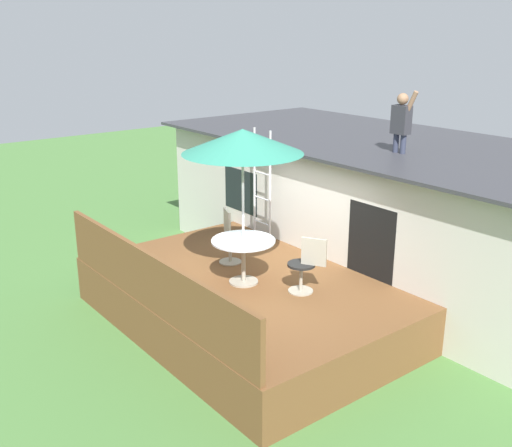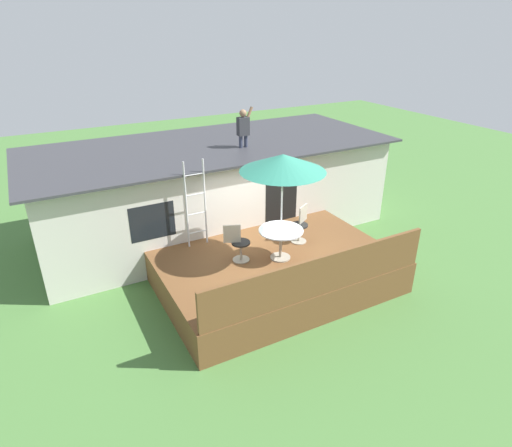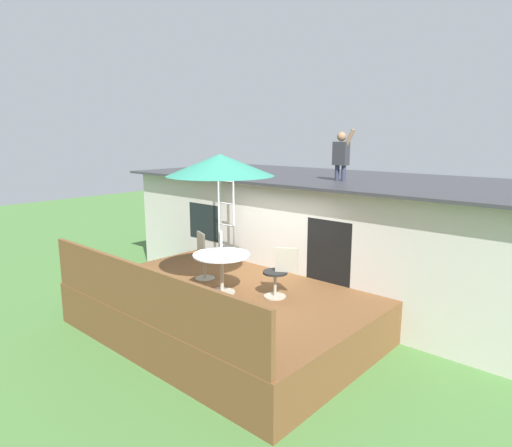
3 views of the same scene
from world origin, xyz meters
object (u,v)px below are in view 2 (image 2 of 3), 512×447
(patio_umbrella, at_px, (283,163))
(person_figure, at_px, (243,126))
(patio_table, at_px, (281,236))
(patio_chair_right, at_px, (301,224))
(step_ladder, at_px, (196,204))
(patio_chair_left, at_px, (238,243))

(patio_umbrella, xyz_separation_m, person_figure, (0.59, 3.04, 0.15))
(patio_table, distance_m, person_figure, 3.64)
(person_figure, distance_m, patio_chair_right, 3.25)
(patio_umbrella, distance_m, patio_chair_right, 2.17)
(patio_chair_right, bearing_deg, step_ladder, -53.83)
(patio_chair_right, bearing_deg, patio_umbrella, 0.00)
(patio_table, relative_size, patio_chair_left, 1.13)
(patio_table, xyz_separation_m, step_ladder, (-1.47, 1.56, 0.51))
(patio_umbrella, xyz_separation_m, patio_chair_right, (0.91, 0.54, -1.89))
(step_ladder, xyz_separation_m, person_figure, (2.06, 1.48, 1.39))
(patio_table, distance_m, patio_chair_right, 1.07)
(person_figure, relative_size, patio_chair_left, 1.21)
(patio_umbrella, height_order, person_figure, person_figure)
(step_ladder, relative_size, person_figure, 1.98)
(step_ladder, relative_size, patio_chair_left, 2.39)
(patio_umbrella, distance_m, patio_chair_left, 2.14)
(patio_table, xyz_separation_m, patio_chair_left, (-0.93, 0.38, -0.13))
(step_ladder, xyz_separation_m, patio_chair_left, (0.54, -1.18, -0.64))
(patio_table, bearing_deg, patio_chair_left, 157.80)
(patio_table, distance_m, patio_chair_left, 1.02)
(patio_chair_left, relative_size, patio_chair_right, 1.00)
(patio_umbrella, bearing_deg, step_ladder, 133.23)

